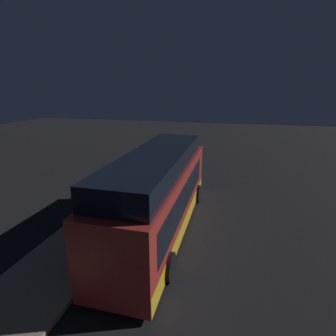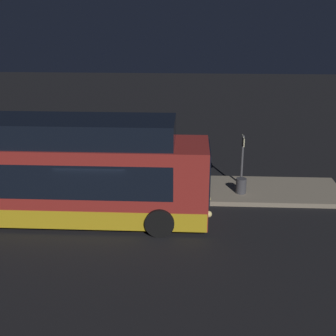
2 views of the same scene
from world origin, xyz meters
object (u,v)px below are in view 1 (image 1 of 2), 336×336
Objects in this scene: passenger_waiting at (118,203)px; sign_post at (141,157)px; bus_lead at (159,196)px; suitcase at (111,218)px; passenger_boarding at (120,178)px; trash_bin at (154,173)px.

passenger_waiting is 7.02m from sign_post.
bus_lead is 12.86× the size of suitcase.
passenger_boarding is 3.56m from sign_post.
bus_lead reaches higher than passenger_waiting.
passenger_waiting is 0.77× the size of sign_post.
trash_bin is (-0.10, -1.04, -1.09)m from sign_post.
sign_post is (7.02, 3.49, -0.16)m from bus_lead.
sign_post reaches higher than suitcase.
passenger_boarding reaches higher than trash_bin.
passenger_boarding reaches higher than passenger_waiting.
passenger_waiting is at bearing -105.68° from passenger_boarding.
bus_lead reaches higher than suitcase.
trash_bin is at bearing -95.70° from sign_post.
bus_lead is at bearing -103.14° from passenger_waiting.
sign_post reaches higher than trash_bin.
sign_post is at bearing 8.83° from suitcase.
bus_lead reaches higher than sign_post.
sign_post reaches higher than passenger_waiting.
passenger_boarding is 4.12m from suitcase.
passenger_boarding is 3.67m from trash_bin.
passenger_boarding is 3.63m from passenger_waiting.
sign_post is 1.51m from trash_bin.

